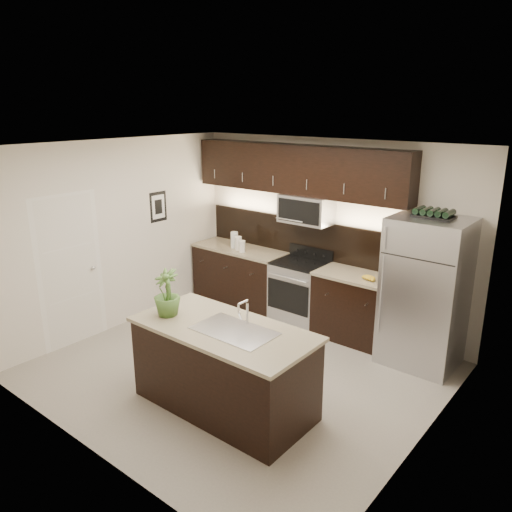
{
  "coord_description": "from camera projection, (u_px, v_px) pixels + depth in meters",
  "views": [
    {
      "loc": [
        3.6,
        -4.13,
        3.14
      ],
      "look_at": [
        -0.17,
        0.55,
        1.31
      ],
      "focal_mm": 35.0,
      "sensor_mm": 36.0,
      "label": 1
    }
  ],
  "objects": [
    {
      "name": "refrigerator",
      "position": [
        425.0,
        292.0,
        6.11
      ],
      "size": [
        0.9,
        0.81,
        1.87
      ],
      "primitive_type": "cube",
      "color": "#B2B2B7",
      "rests_on": "ground"
    },
    {
      "name": "wine_rack",
      "position": [
        434.0,
        213.0,
        5.82
      ],
      "size": [
        0.46,
        0.29,
        0.11
      ],
      "color": "black",
      "rests_on": "refrigerator"
    },
    {
      "name": "sink_faucet",
      "position": [
        235.0,
        329.0,
        5.05
      ],
      "size": [
        0.84,
        0.5,
        0.28
      ],
      "color": "silver",
      "rests_on": "island"
    },
    {
      "name": "room_walls",
      "position": [
        228.0,
        236.0,
        5.69
      ],
      "size": [
        4.52,
        4.02,
        2.71
      ],
      "color": "beige",
      "rests_on": "ground"
    },
    {
      "name": "ground",
      "position": [
        239.0,
        370.0,
        6.15
      ],
      "size": [
        4.5,
        4.5,
        0.0
      ],
      "primitive_type": "plane",
      "color": "gray",
      "rests_on": "ground"
    },
    {
      "name": "counter_run",
      "position": [
        288.0,
        289.0,
        7.54
      ],
      "size": [
        3.51,
        0.65,
        0.94
      ],
      "color": "black",
      "rests_on": "ground"
    },
    {
      "name": "bananas",
      "position": [
        367.0,
        277.0,
        6.56
      ],
      "size": [
        0.23,
        0.2,
        0.06
      ],
      "primitive_type": "ellipsoid",
      "rotation": [
        0.0,
        0.0,
        -0.26
      ],
      "color": "gold",
      "rests_on": "counter_run"
    },
    {
      "name": "canisters",
      "position": [
        237.0,
        242.0,
        7.87
      ],
      "size": [
        0.37,
        0.22,
        0.26
      ],
      "rotation": [
        0.0,
        0.0,
        -0.41
      ],
      "color": "silver",
      "rests_on": "counter_run"
    },
    {
      "name": "island",
      "position": [
        224.0,
        367.0,
        5.28
      ],
      "size": [
        1.96,
        0.96,
        0.94
      ],
      "color": "black",
      "rests_on": "ground"
    },
    {
      "name": "upper_fixtures",
      "position": [
        298.0,
        177.0,
        7.15
      ],
      "size": [
        3.49,
        0.4,
        1.66
      ],
      "color": "black",
      "rests_on": "counter_run"
    },
    {
      "name": "plant",
      "position": [
        167.0,
        293.0,
        5.36
      ],
      "size": [
        0.29,
        0.29,
        0.52
      ],
      "primitive_type": "imported",
      "rotation": [
        0.0,
        0.0,
        -0.02
      ],
      "color": "#3F6327",
      "rests_on": "island"
    },
    {
      "name": "french_press",
      "position": [
        382.0,
        274.0,
        6.44
      ],
      "size": [
        0.09,
        0.09,
        0.27
      ],
      "rotation": [
        0.0,
        0.0,
        0.01
      ],
      "color": "silver",
      "rests_on": "counter_run"
    }
  ]
}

